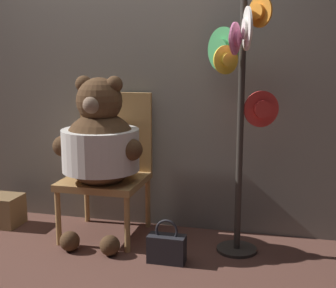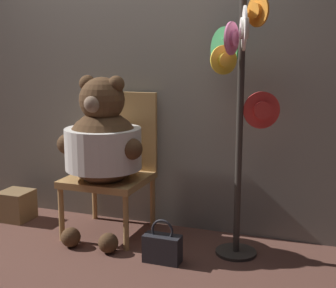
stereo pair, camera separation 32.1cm
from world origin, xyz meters
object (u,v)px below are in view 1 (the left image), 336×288
handbag_on_ground (167,248)px  hat_display_rack (240,97)px  teddy_bear (100,145)px  chair (109,163)px

handbag_on_ground → hat_display_rack: bearing=34.5°
hat_display_rack → handbag_on_ground: size_ratio=5.91×
hat_display_rack → handbag_on_ground: 1.10m
hat_display_rack → teddy_bear: bearing=-177.4°
teddy_bear → handbag_on_ground: 0.86m
chair → handbag_on_ground: (0.56, -0.44, -0.44)m
chair → handbag_on_ground: bearing=-38.1°
chair → teddy_bear: (0.01, -0.20, 0.17)m
chair → handbag_on_ground: chair is taller
hat_display_rack → handbag_on_ground: bearing=-145.5°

